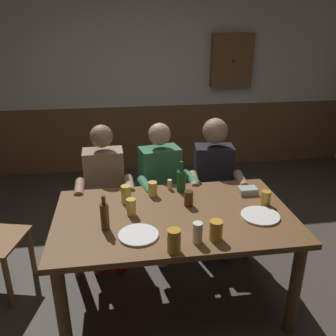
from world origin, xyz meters
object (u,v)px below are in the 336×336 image
at_px(pint_glass_1, 216,230).
at_px(pint_glass_4, 174,241).
at_px(condiment_caddy, 248,191).
at_px(pint_glass_6, 131,207).
at_px(table_candle, 170,184).
at_px(plate_0, 138,235).
at_px(bottle_0, 105,216).
at_px(person_1, 163,185).
at_px(person_2, 214,179).
at_px(pint_glass_7, 198,233).
at_px(wall_dart_cabinet, 232,60).
at_px(plate_1, 260,216).
at_px(pint_glass_3, 189,198).
at_px(pint_glass_0, 153,189).
at_px(person_0, 105,189).
at_px(bottle_1, 181,180).
at_px(pint_glass_2, 266,198).
at_px(dining_table, 174,227).
at_px(pint_glass_5, 126,194).

bearing_deg(pint_glass_1, pint_glass_4, -162.45).
relative_size(condiment_caddy, pint_glass_6, 1.16).
distance_m(table_candle, plate_0, 0.71).
bearing_deg(table_candle, bottle_0, -133.14).
height_order(person_1, table_candle, person_1).
relative_size(person_1, pint_glass_4, 8.17).
bearing_deg(person_2, pint_glass_7, 76.11).
bearing_deg(wall_dart_cabinet, plate_1, -102.91).
bearing_deg(pint_glass_6, pint_glass_7, -46.00).
distance_m(bottle_0, pint_glass_3, 0.64).
height_order(bottle_0, pint_glass_0, bottle_0).
xyz_separation_m(condiment_caddy, pint_glass_6, (-0.91, -0.20, 0.04)).
relative_size(plate_1, pint_glass_1, 2.08).
bearing_deg(wall_dart_cabinet, person_0, -131.31).
bearing_deg(pint_glass_0, bottle_1, 11.59).
height_order(table_candle, pint_glass_6, pint_glass_6).
bearing_deg(pint_glass_6, person_0, 106.73).
xyz_separation_m(person_2, pint_glass_7, (-0.40, -1.07, 0.15)).
bearing_deg(plate_0, table_candle, 65.38).
height_order(person_0, pint_glass_4, person_0).
distance_m(plate_1, pint_glass_4, 0.72).
xyz_separation_m(pint_glass_2, pint_glass_6, (-0.98, -0.00, 0.01)).
xyz_separation_m(pint_glass_2, pint_glass_7, (-0.60, -0.39, 0.01)).
xyz_separation_m(person_2, wall_dart_cabinet, (0.73, 1.93, 0.84)).
relative_size(person_0, wall_dart_cabinet, 1.71).
bearing_deg(pint_glass_2, plate_1, -122.46).
xyz_separation_m(pint_glass_3, pint_glass_7, (-0.04, -0.46, 0.01)).
bearing_deg(bottle_0, table_candle, 46.86).
relative_size(pint_glass_6, wall_dart_cabinet, 0.17).
bearing_deg(bottle_1, pint_glass_6, -141.89).
bearing_deg(plate_0, pint_glass_3, 41.76).
height_order(dining_table, person_0, person_0).
xyz_separation_m(plate_0, pint_glass_4, (0.19, -0.19, 0.07)).
height_order(bottle_0, pint_glass_6, bottle_0).
relative_size(plate_0, pint_glass_0, 2.26).
height_order(plate_0, pint_glass_5, pint_glass_5).
bearing_deg(plate_1, bottle_0, -179.75).
relative_size(bottle_1, pint_glass_7, 1.88).
relative_size(pint_glass_4, pint_glass_7, 1.10).
xyz_separation_m(person_0, table_candle, (0.52, -0.30, 0.14)).
height_order(pint_glass_1, pint_glass_4, pint_glass_4).
xyz_separation_m(person_2, condiment_caddy, (0.13, -0.48, 0.10)).
distance_m(dining_table, bottle_1, 0.42).
bearing_deg(pint_glass_7, person_0, 118.70).
height_order(dining_table, person_1, person_1).
relative_size(bottle_0, wall_dart_cabinet, 0.34).
distance_m(condiment_caddy, pint_glass_5, 0.94).
bearing_deg(person_2, plate_1, 103.18).
distance_m(condiment_caddy, plate_1, 0.36).
xyz_separation_m(person_0, pint_glass_5, (0.17, -0.48, 0.17)).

